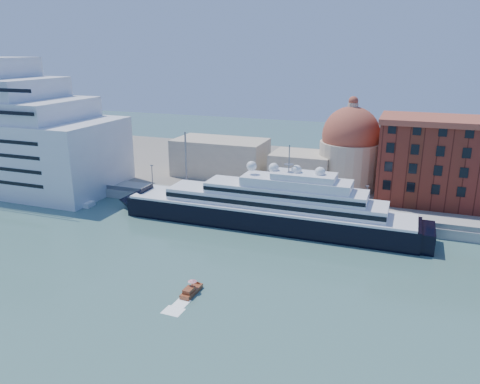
% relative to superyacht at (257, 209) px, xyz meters
% --- Properties ---
extents(ground, '(400.00, 400.00, 0.00)m').
position_rel_superyacht_xyz_m(ground, '(-4.44, -23.00, -4.24)').
color(ground, '#38605A').
rests_on(ground, ground).
extents(quay, '(180.00, 10.00, 2.50)m').
position_rel_superyacht_xyz_m(quay, '(-4.44, 11.00, -2.99)').
color(quay, gray).
rests_on(quay, ground).
extents(land, '(260.00, 72.00, 2.00)m').
position_rel_superyacht_xyz_m(land, '(-4.44, 52.00, -3.24)').
color(land, slate).
rests_on(land, ground).
extents(quay_fence, '(180.00, 0.10, 1.20)m').
position_rel_superyacht_xyz_m(quay_fence, '(-4.44, 6.50, -1.14)').
color(quay_fence, slate).
rests_on(quay_fence, quay).
extents(superyacht, '(82.23, 11.40, 24.57)m').
position_rel_superyacht_xyz_m(superyacht, '(0.00, 0.00, 0.00)').
color(superyacht, black).
rests_on(superyacht, ground).
extents(service_barge, '(11.07, 4.20, 2.45)m').
position_rel_superyacht_xyz_m(service_barge, '(-52.97, -3.25, -3.54)').
color(service_barge, white).
rests_on(service_barge, ground).
extents(water_taxi, '(2.10, 5.70, 2.67)m').
position_rel_superyacht_xyz_m(water_taxi, '(-0.25, -37.07, -3.60)').
color(water_taxi, maroon).
rests_on(water_taxi, ground).
extents(warehouse, '(43.00, 19.00, 23.25)m').
position_rel_superyacht_xyz_m(warehouse, '(47.56, 29.00, 9.55)').
color(warehouse, maroon).
rests_on(warehouse, land).
extents(church, '(66.00, 18.00, 25.50)m').
position_rel_superyacht_xyz_m(church, '(1.94, 34.72, 6.67)').
color(church, beige).
rests_on(church, land).
extents(lamp_posts, '(120.80, 2.40, 18.00)m').
position_rel_superyacht_xyz_m(lamp_posts, '(-17.11, 9.27, 5.60)').
color(lamp_posts, slate).
rests_on(lamp_posts, quay).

